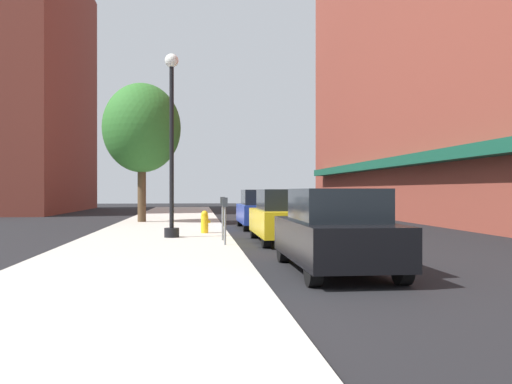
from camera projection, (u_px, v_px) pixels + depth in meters
ground_plane at (257, 226)px, 24.81m from camera, size 90.00×90.00×0.00m
sidewalk_slab at (169, 224)px, 25.37m from camera, size 4.80×50.00×0.12m
building_far_background at (36, 88)px, 42.04m from camera, size 6.80×18.00×19.12m
lamppost at (172, 141)px, 17.56m from camera, size 0.48×0.48×5.90m
fire_hydrant at (205, 222)px, 19.36m from camera, size 0.33×0.26×0.79m
parking_meter_near at (223, 213)px, 16.50m from camera, size 0.14×0.09×1.31m
parking_meter_far at (225, 215)px, 15.13m from camera, size 0.14×0.09×1.31m
tree_near at (142, 128)px, 26.31m from camera, size 3.73×3.73×6.67m
car_black at (335, 232)px, 10.85m from camera, size 1.80×4.30×1.66m
car_yellow at (285, 217)px, 17.05m from camera, size 1.80×4.30×1.66m
car_blue at (261, 210)px, 23.32m from camera, size 1.80×4.30×1.66m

